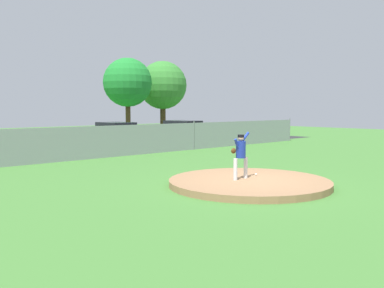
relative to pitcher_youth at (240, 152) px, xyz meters
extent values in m
plane|color=#427A33|center=(0.17, 5.76, -1.12)|extent=(80.00, 80.00, 0.00)
cube|color=#2B2B2D|center=(0.17, 14.26, -1.11)|extent=(44.00, 7.00, 0.01)
cylinder|color=#99704C|center=(0.17, -0.24, -1.01)|extent=(5.29, 5.29, 0.21)
cylinder|color=silver|center=(-0.27, -0.02, -0.55)|extent=(0.13, 0.13, 0.71)
cylinder|color=silver|center=(0.29, 0.02, -0.55)|extent=(0.13, 0.13, 0.71)
cylinder|color=navy|center=(0.01, 0.00, 0.08)|extent=(0.32, 0.32, 0.55)
cylinder|color=navy|center=(0.19, 0.00, 0.45)|extent=(0.47, 0.12, 0.39)
cylinder|color=navy|center=(-0.17, 0.00, 0.22)|extent=(0.28, 0.11, 0.46)
ellipsoid|color=#4C2D14|center=(-0.29, 0.05, 0.05)|extent=(0.20, 0.12, 0.18)
sphere|color=tan|center=(0.01, 0.00, 0.46)|extent=(0.20, 0.20, 0.20)
cylinder|color=black|center=(0.01, 0.00, 0.53)|extent=(0.21, 0.21, 0.09)
sphere|color=white|center=(0.99, 0.13, -0.87)|extent=(0.07, 0.07, 0.07)
cube|color=gray|center=(0.17, 9.76, -0.29)|extent=(34.32, 0.03, 1.65)
cylinder|color=slate|center=(7.03, 9.76, -0.24)|extent=(0.07, 0.07, 1.75)
cylinder|color=slate|center=(17.33, 9.76, -0.24)|extent=(0.07, 0.07, 1.75)
cube|color=silver|center=(4.31, 14.30, -0.47)|extent=(1.91, 4.27, 0.65)
cube|color=black|center=(4.31, 14.30, 0.19)|extent=(1.73, 2.36, 0.67)
cylinder|color=black|center=(4.29, 15.61, -0.80)|extent=(1.91, 0.67, 0.64)
cylinder|color=black|center=(4.34, 12.98, -0.80)|extent=(1.91, 0.67, 0.64)
cube|color=tan|center=(9.72, 13.83, -0.47)|extent=(1.92, 4.63, 0.66)
cube|color=black|center=(9.72, 13.83, 0.20)|extent=(1.72, 2.56, 0.67)
cylinder|color=black|center=(9.68, 15.25, -0.80)|extent=(1.88, 0.69, 0.64)
cylinder|color=black|center=(9.76, 12.41, -0.80)|extent=(1.88, 0.69, 0.64)
cone|color=orange|center=(-0.40, 14.40, -0.83)|extent=(0.32, 0.32, 0.55)
cube|color=black|center=(-0.40, 14.40, -1.09)|extent=(0.40, 0.40, 0.03)
cylinder|color=#4C331E|center=(10.70, 22.34, 0.54)|extent=(0.44, 0.44, 3.31)
sphere|color=#20842F|center=(10.70, 22.34, 3.72)|extent=(4.34, 4.34, 4.34)
cylinder|color=#4C331E|center=(15.58, 23.42, 0.46)|extent=(0.55, 0.55, 3.15)
sphere|color=#368231|center=(15.58, 23.42, 3.70)|extent=(4.74, 4.74, 4.74)
camera|label=1|loc=(-10.35, -8.83, 1.43)|focal=38.74mm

